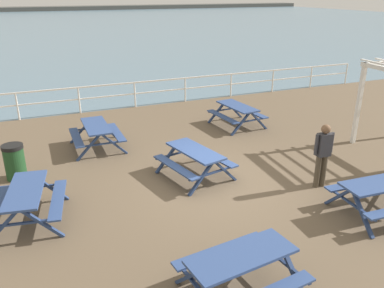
# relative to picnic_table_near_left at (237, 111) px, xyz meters

# --- Properties ---
(ground_plane) EXTENTS (30.00, 24.00, 0.20)m
(ground_plane) POSITION_rel_picnic_table_near_left_xyz_m (-2.77, -3.85, -0.68)
(ground_plane) COLOR brown
(sea_band) EXTENTS (142.00, 90.00, 0.01)m
(sea_band) POSITION_rel_picnic_table_near_left_xyz_m (-2.77, 48.90, -0.58)
(sea_band) COLOR slate
(sea_band) RESTS_ON ground
(distant_shoreline) EXTENTS (142.00, 6.00, 1.80)m
(distant_shoreline) POSITION_rel_picnic_table_near_left_xyz_m (-2.77, 91.90, -0.58)
(distant_shoreline) COLOR #4C4C47
(distant_shoreline) RESTS_ON ground
(seaward_railing) EXTENTS (23.07, 0.07, 1.08)m
(seaward_railing) POSITION_rel_picnic_table_near_left_xyz_m (-2.77, 3.90, 0.18)
(seaward_railing) COLOR white
(seaward_railing) RESTS_ON ground
(picnic_table_near_left) EXTENTS (1.69, 1.93, 0.80)m
(picnic_table_near_left) POSITION_rel_picnic_table_near_left_xyz_m (0.00, 0.00, 0.00)
(picnic_table_near_left) COLOR #334C84
(picnic_table_near_left) RESTS_ON ground
(picnic_table_near_right) EXTENTS (1.80, 2.03, 0.80)m
(picnic_table_near_right) POSITION_rel_picnic_table_near_left_xyz_m (-7.25, -3.87, 0.00)
(picnic_table_near_right) COLOR #334C84
(picnic_table_near_right) RESTS_ON ground
(picnic_table_mid_centre) EXTENTS (1.86, 2.08, 0.80)m
(picnic_table_mid_centre) POSITION_rel_picnic_table_near_left_xyz_m (-3.08, -3.28, 0.00)
(picnic_table_mid_centre) COLOR #334C84
(picnic_table_mid_centre) RESTS_ON ground
(picnic_table_far_left) EXTENTS (1.96, 1.72, 0.80)m
(picnic_table_far_left) POSITION_rel_picnic_table_near_left_xyz_m (-4.13, -7.58, 0.00)
(picnic_table_far_left) COLOR #334C84
(picnic_table_far_left) RESTS_ON ground
(picnic_table_far_right) EXTENTS (1.89, 1.64, 0.80)m
(picnic_table_far_right) POSITION_rel_picnic_table_near_left_xyz_m (-0.08, -6.58, 0.00)
(picnic_table_far_right) COLOR #334C84
(picnic_table_far_right) RESTS_ON ground
(picnic_table_seaward) EXTENTS (1.56, 1.81, 0.80)m
(picnic_table_seaward) POSITION_rel_picnic_table_near_left_xyz_m (-5.12, -0.21, 0.00)
(picnic_table_seaward) COLOR #334C84
(picnic_table_seaward) RESTS_ON ground
(visitor) EXTENTS (0.53, 0.24, 1.66)m
(visitor) POSITION_rel_picnic_table_near_left_xyz_m (-0.39, -5.02, 0.36)
(visitor) COLOR #4C4233
(visitor) RESTS_ON ground
(litter_bin) EXTENTS (0.55, 0.55, 0.95)m
(litter_bin) POSITION_rel_picnic_table_near_left_xyz_m (-7.49, -1.53, -0.10)
(litter_bin) COLOR #1E4723
(litter_bin) RESTS_ON ground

